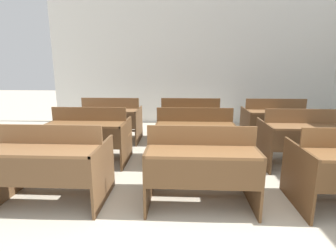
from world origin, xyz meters
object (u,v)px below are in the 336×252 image
at_px(bench_second_left, 90,134).
at_px(bench_third_left, 111,119).
at_px(bench_second_right, 303,137).
at_px(bench_front_center, 201,165).
at_px(bench_third_center, 190,120).
at_px(bench_front_left, 51,163).
at_px(bench_second_center, 194,135).
at_px(wastepaper_bin, 336,126).
at_px(bench_third_right, 275,121).

bearing_deg(bench_second_left, bench_third_left, 89.86).
height_order(bench_second_left, bench_second_right, same).
relative_size(bench_front_center, bench_third_center, 1.00).
height_order(bench_front_left, bench_second_left, same).
height_order(bench_second_right, bench_third_left, same).
distance_m(bench_second_left, bench_second_center, 1.61).
xyz_separation_m(bench_front_center, wastepaper_bin, (3.26, 3.25, -0.29)).
distance_m(bench_third_center, wastepaper_bin, 3.41).
relative_size(bench_second_left, bench_second_right, 1.00).
distance_m(bench_front_center, wastepaper_bin, 4.61).
xyz_separation_m(bench_third_left, bench_third_center, (1.59, 0.02, 0.00)).
height_order(bench_third_left, wastepaper_bin, bench_third_left).
height_order(bench_front_center, bench_second_left, same).
xyz_separation_m(bench_third_left, bench_third_right, (3.22, 0.02, 0.00)).
height_order(bench_second_left, wastepaper_bin, bench_second_left).
relative_size(bench_front_left, bench_second_left, 1.00).
distance_m(bench_front_center, bench_third_center, 2.42).
relative_size(bench_front_center, bench_second_left, 1.00).
bearing_deg(bench_third_right, bench_front_left, -142.79).
xyz_separation_m(bench_front_center, bench_third_center, (-0.04, 2.42, 0.00)).
bearing_deg(bench_second_right, bench_second_center, 178.79).
bearing_deg(wastepaper_bin, bench_second_center, -148.08).
height_order(bench_front_left, bench_third_right, same).
height_order(bench_third_left, bench_third_right, same).
bearing_deg(bench_second_center, wastepaper_bin, 31.92).
relative_size(bench_third_left, bench_third_right, 1.00).
xyz_separation_m(bench_second_left, bench_second_center, (1.61, 0.03, 0.00)).
height_order(bench_front_left, bench_third_left, same).
distance_m(bench_second_center, wastepaper_bin, 3.86).
bearing_deg(bench_second_right, bench_third_left, 159.34).
xyz_separation_m(bench_front_left, bench_third_right, (3.23, 2.45, 0.00)).
relative_size(bench_second_left, bench_third_left, 1.00).
bearing_deg(bench_third_left, wastepaper_bin, 9.96).
xyz_separation_m(bench_third_left, wastepaper_bin, (4.88, 0.86, -0.29)).
relative_size(bench_second_left, bench_third_center, 1.00).
relative_size(bench_second_right, bench_third_right, 1.00).
height_order(bench_front_left, bench_third_center, same).
distance_m(bench_second_left, wastepaper_bin, 5.31).
distance_m(bench_second_center, bench_third_right, 2.01).
height_order(bench_front_center, wastepaper_bin, bench_front_center).
relative_size(bench_front_center, bench_third_right, 1.00).
distance_m(bench_third_center, bench_third_right, 1.64).
xyz_separation_m(bench_second_left, bench_third_right, (3.23, 1.23, 0.00)).
relative_size(bench_front_center, bench_second_right, 1.00).
distance_m(bench_front_center, bench_third_left, 2.89).
bearing_deg(bench_front_center, bench_second_center, 90.49).
relative_size(bench_second_center, bench_third_left, 1.00).
relative_size(bench_second_center, bench_third_right, 1.00).
height_order(bench_second_left, bench_third_center, same).
xyz_separation_m(bench_front_left, wastepaper_bin, (4.88, 3.29, -0.29)).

